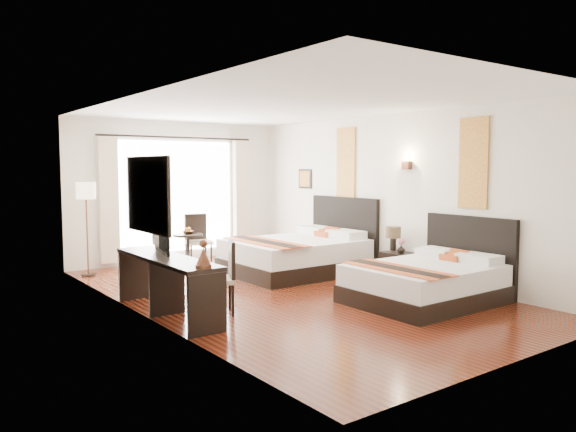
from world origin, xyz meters
TOP-DOWN VIEW (x-y plane):
  - floor at (0.00, 0.00)m, footprint 4.50×7.50m
  - ceiling at (0.00, 0.00)m, footprint 4.50×7.50m
  - wall_headboard at (2.25, 0.00)m, footprint 0.01×7.50m
  - wall_desk at (-2.25, 0.00)m, footprint 0.01×7.50m
  - wall_window at (0.00, 3.75)m, footprint 4.50×0.01m
  - wall_entry at (0.00, -3.75)m, footprint 4.50×0.01m
  - window_glass at (0.00, 3.73)m, footprint 2.40×0.02m
  - sheer_curtain at (0.00, 3.67)m, footprint 2.30×0.02m
  - drape_left at (-1.45, 3.63)m, footprint 0.35×0.14m
  - drape_right at (1.45, 3.63)m, footprint 0.35×0.14m
  - art_panel_near at (2.23, -1.63)m, footprint 0.03×0.50m
  - art_panel_far at (2.23, 1.16)m, footprint 0.03×0.50m
  - wall_sconce at (2.19, -0.37)m, footprint 0.10×0.14m
  - mirror_frame at (-2.22, -0.10)m, footprint 0.04×1.25m
  - mirror_glass at (-2.19, -0.10)m, footprint 0.01×1.12m
  - bed_near at (1.27, -1.63)m, footprint 2.07×1.61m
  - bed_far at (1.13, 1.16)m, footprint 2.35×1.83m
  - nightstand at (2.01, -0.37)m, footprint 0.40×0.50m
  - table_lamp at (2.01, -0.27)m, footprint 0.25×0.25m
  - vase at (1.98, -0.47)m, footprint 0.17×0.17m
  - console_desk at (-1.99, -0.10)m, footprint 0.50×2.20m
  - television at (-1.97, 0.28)m, footprint 0.30×0.84m
  - bronze_figurine at (-1.99, -1.10)m, footprint 0.20×0.20m
  - desk_chair at (-1.43, -0.44)m, footprint 0.58×0.58m
  - floor_lamp at (-2.00, 3.15)m, footprint 0.33×0.33m
  - side_table at (-0.27, 2.77)m, footprint 0.56×0.56m
  - fruit_bowl at (-0.26, 2.78)m, footprint 0.26×0.26m
  - window_chair at (0.01, 2.90)m, footprint 0.54×0.54m
  - jute_rug at (-0.31, 2.50)m, footprint 1.50×1.17m

SIDE VIEW (x-z plane):
  - floor at x=0.00m, z-range -0.01..0.00m
  - jute_rug at x=-0.31m, z-range 0.00..0.01m
  - nightstand at x=2.01m, z-range 0.00..0.48m
  - desk_chair at x=-1.43m, z-range -0.19..0.76m
  - window_chair at x=0.01m, z-range -0.19..0.80m
  - bed_near at x=1.27m, z-range -0.28..0.88m
  - side_table at x=-0.27m, z-range 0.00..0.65m
  - bed_far at x=1.13m, z-range -0.32..1.01m
  - console_desk at x=-1.99m, z-range 0.00..0.76m
  - vase at x=1.98m, z-range 0.50..0.64m
  - fruit_bowl at x=-0.26m, z-range 0.65..0.70m
  - table_lamp at x=2.01m, z-range 0.57..0.97m
  - bronze_figurine at x=-1.99m, z-range 0.76..1.03m
  - television at x=-1.97m, z-range 0.75..1.24m
  - drape_left at x=-1.45m, z-range 0.10..2.46m
  - drape_right at x=1.45m, z-range 0.10..2.46m
  - sheer_curtain at x=0.00m, z-range 0.25..2.35m
  - window_glass at x=0.00m, z-range 0.20..2.40m
  - floor_lamp at x=-2.00m, z-range 0.56..2.20m
  - wall_headboard at x=2.25m, z-range 0.00..2.80m
  - wall_desk at x=-2.25m, z-range 0.00..2.80m
  - wall_window at x=0.00m, z-range 0.00..2.80m
  - wall_entry at x=0.00m, z-range 0.00..2.80m
  - mirror_frame at x=-2.22m, z-range 1.08..2.02m
  - mirror_glass at x=-2.19m, z-range 1.14..1.96m
  - wall_sconce at x=2.19m, z-range 1.85..1.99m
  - art_panel_near at x=2.23m, z-range 1.27..2.62m
  - art_panel_far at x=2.23m, z-range 1.27..2.62m
  - ceiling at x=0.00m, z-range 2.78..2.80m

